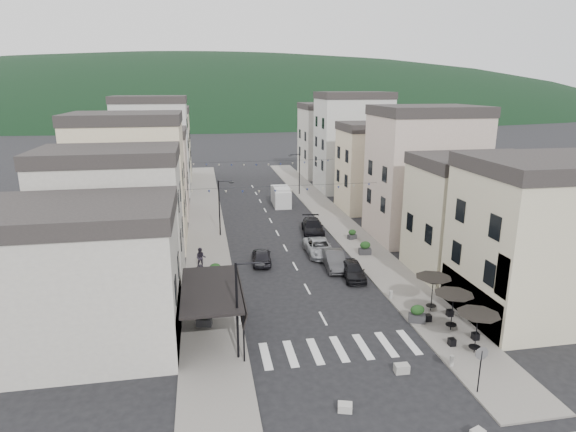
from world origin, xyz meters
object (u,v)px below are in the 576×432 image
object	(u,v)px
parked_car_b	(334,260)
pedestrian_a	(201,274)
parked_car_a	(353,270)
parked_car_d	(313,227)
parked_car_e	(262,256)
delivery_van	(281,196)
parked_car_c	(319,247)
pedestrian_b	(201,258)

from	to	relation	value
parked_car_b	pedestrian_a	size ratio (longest dim) A/B	2.79
parked_car_a	parked_car_b	xyz separation A→B (m)	(-0.91, 2.47, 0.04)
parked_car_d	parked_car_a	bearing A→B (deg)	-80.35
parked_car_e	delivery_van	size ratio (longest dim) A/B	0.76
parked_car_a	parked_car_c	distance (m)	6.21
parked_car_b	pedestrian_b	world-z (taller)	pedestrian_b
parked_car_b	parked_car_e	bearing A→B (deg)	164.14
parked_car_b	pedestrian_b	distance (m)	11.57
delivery_van	pedestrian_b	world-z (taller)	delivery_van
parked_car_a	pedestrian_b	bearing A→B (deg)	166.50
parked_car_d	pedestrian_a	bearing A→B (deg)	-127.64
parked_car_c	pedestrian_b	size ratio (longest dim) A/B	2.85
pedestrian_b	parked_car_e	bearing A→B (deg)	9.11
pedestrian_a	parked_car_c	bearing A→B (deg)	27.88
parked_car_a	delivery_van	bearing A→B (deg)	99.55
parked_car_b	delivery_van	world-z (taller)	delivery_van
delivery_van	parked_car_c	bearing A→B (deg)	-87.16
parked_car_d	pedestrian_b	size ratio (longest dim) A/B	2.94
parked_car_c	delivery_van	world-z (taller)	delivery_van
parked_car_d	pedestrian_a	xyz separation A→B (m)	(-11.87, -11.84, 0.16)
delivery_van	pedestrian_b	distance (m)	23.99
pedestrian_b	parked_car_d	bearing A→B (deg)	39.19
parked_car_b	pedestrian_a	xyz separation A→B (m)	(-11.45, -1.73, 0.19)
parked_car_a	parked_car_c	size ratio (longest dim) A/B	0.81
parked_car_d	pedestrian_a	world-z (taller)	pedestrian_a
parked_car_a	pedestrian_a	bearing A→B (deg)	-177.75
pedestrian_a	parked_car_e	bearing A→B (deg)	38.77
parked_car_a	parked_car_e	bearing A→B (deg)	151.48
parked_car_e	pedestrian_b	distance (m)	5.37
parked_car_e	pedestrian_b	xyz separation A→B (m)	(-5.34, -0.46, 0.34)
pedestrian_a	pedestrian_b	xyz separation A→B (m)	(0.03, 3.55, 0.09)
pedestrian_b	delivery_van	bearing A→B (deg)	67.99
pedestrian_a	pedestrian_b	distance (m)	3.55
parked_car_d	parked_car_e	world-z (taller)	parked_car_d
parked_car_e	pedestrian_a	bearing A→B (deg)	41.76
delivery_van	pedestrian_b	bearing A→B (deg)	-114.38
parked_car_d	pedestrian_b	world-z (taller)	pedestrian_b
parked_car_e	parked_car_a	bearing A→B (deg)	150.81
parked_car_e	delivery_van	bearing A→B (deg)	-98.96
parked_car_c	pedestrian_b	xyz separation A→B (m)	(-10.94, -1.76, 0.31)
parked_car_c	pedestrian_a	bearing A→B (deg)	-153.55
parked_car_a	parked_car_e	distance (m)	8.45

